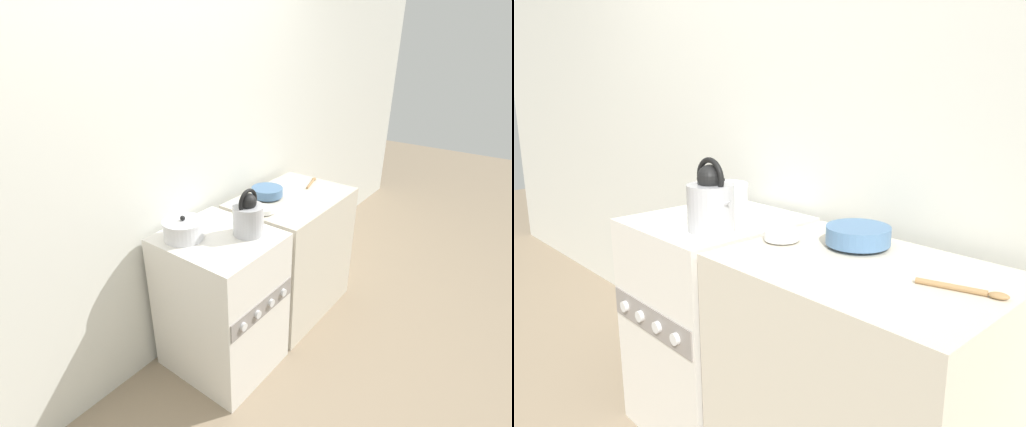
# 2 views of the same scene
# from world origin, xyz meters

# --- Properties ---
(ground_plane) EXTENTS (12.00, 12.00, 0.00)m
(ground_plane) POSITION_xyz_m (0.00, 0.00, 0.00)
(ground_plane) COLOR gray
(wall_back) EXTENTS (7.00, 0.06, 2.50)m
(wall_back) POSITION_xyz_m (0.00, 0.69, 1.25)
(wall_back) COLOR silver
(wall_back) RESTS_ON ground_plane
(stove) EXTENTS (0.56, 0.64, 0.89)m
(stove) POSITION_xyz_m (0.00, 0.31, 0.45)
(stove) COLOR silver
(stove) RESTS_ON ground_plane
(counter) EXTENTS (0.84, 0.59, 0.89)m
(counter) POSITION_xyz_m (0.73, 0.29, 0.45)
(counter) COLOR beige
(counter) RESTS_ON ground_plane
(kettle) EXTENTS (0.21, 0.17, 0.27)m
(kettle) POSITION_xyz_m (0.13, 0.20, 1.00)
(kettle) COLOR #B2B2B7
(kettle) RESTS_ON stove
(cooking_pot) EXTENTS (0.22, 0.22, 0.13)m
(cooking_pot) POSITION_xyz_m (-0.13, 0.44, 0.95)
(cooking_pot) COLOR silver
(cooking_pot) RESTS_ON stove
(enamel_bowl) EXTENTS (0.21, 0.21, 0.07)m
(enamel_bowl) POSITION_xyz_m (0.61, 0.42, 0.93)
(enamel_bowl) COLOR #4C729E
(enamel_bowl) RESTS_ON counter
(small_ceramic_bowl) EXTENTS (0.12, 0.12, 0.04)m
(small_ceramic_bowl) POSITION_xyz_m (0.40, 0.29, 0.91)
(small_ceramic_bowl) COLOR white
(small_ceramic_bowl) RESTS_ON counter
(wooden_spoon) EXTENTS (0.23, 0.09, 0.02)m
(wooden_spoon) POSITION_xyz_m (1.04, 0.32, 0.90)
(wooden_spoon) COLOR #A37A4C
(wooden_spoon) RESTS_ON counter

